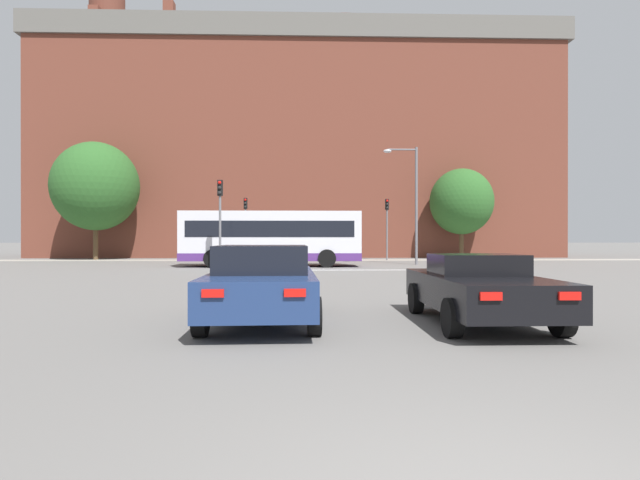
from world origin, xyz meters
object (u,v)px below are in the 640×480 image
(car_saloon_left, at_px, (262,283))
(car_roadster_right, at_px, (478,288))
(bus_crossing_lead, at_px, (272,237))
(traffic_light_far_right, at_px, (387,219))
(street_lamp_junction, at_px, (411,193))
(traffic_light_near_left, at_px, (220,210))
(traffic_light_far_left, at_px, (246,219))
(pedestrian_waiting, at_px, (207,248))

(car_saloon_left, distance_m, car_roadster_right, 4.06)
(car_roadster_right, height_order, bus_crossing_lead, bus_crossing_lead)
(traffic_light_far_right, height_order, street_lamp_junction, street_lamp_junction)
(traffic_light_near_left, bearing_deg, car_saloon_left, -77.68)
(traffic_light_far_left, height_order, street_lamp_junction, street_lamp_junction)
(car_saloon_left, bearing_deg, car_roadster_right, -4.51)
(street_lamp_junction, bearing_deg, traffic_light_near_left, -155.23)
(car_roadster_right, height_order, traffic_light_far_right, traffic_light_far_right)
(bus_crossing_lead, height_order, traffic_light_far_right, traffic_light_far_right)
(street_lamp_junction, height_order, pedestrian_waiting, street_lamp_junction)
(car_saloon_left, height_order, street_lamp_junction, street_lamp_junction)
(traffic_light_far_left, bearing_deg, car_roadster_right, -74.56)
(car_roadster_right, xyz_separation_m, bus_crossing_lead, (-5.15, 19.44, 1.02))
(street_lamp_junction, relative_size, pedestrian_waiting, 4.57)
(traffic_light_near_left, xyz_separation_m, pedestrian_waiting, (-2.81, 11.02, -2.13))
(car_roadster_right, distance_m, traffic_light_far_left, 28.60)
(car_roadster_right, distance_m, traffic_light_near_left, 18.02)
(car_saloon_left, relative_size, pedestrian_waiting, 2.80)
(bus_crossing_lead, bearing_deg, street_lamp_junction, -78.36)
(car_roadster_right, distance_m, pedestrian_waiting, 29.12)
(traffic_light_near_left, height_order, traffic_light_far_left, traffic_light_far_left)
(car_roadster_right, xyz_separation_m, traffic_light_far_right, (2.84, 27.41, 2.36))
(street_lamp_junction, bearing_deg, traffic_light_far_right, 93.83)
(traffic_light_near_left, xyz_separation_m, traffic_light_far_left, (-0.04, 11.28, 0.01))
(traffic_light_far_right, xyz_separation_m, street_lamp_junction, (0.42, -6.24, 1.38))
(car_saloon_left, distance_m, bus_crossing_lead, 19.29)
(traffic_light_far_right, height_order, traffic_light_far_left, traffic_light_far_left)
(bus_crossing_lead, distance_m, pedestrian_waiting, 9.38)
(car_saloon_left, xyz_separation_m, traffic_light_near_left, (-3.49, 15.98, 2.30))
(traffic_light_far_right, relative_size, pedestrian_waiting, 2.87)
(car_saloon_left, bearing_deg, traffic_light_far_right, 74.17)
(traffic_light_near_left, relative_size, street_lamp_junction, 0.63)
(street_lamp_junction, bearing_deg, traffic_light_far_left, 149.86)
(car_saloon_left, bearing_deg, pedestrian_waiting, 101.51)
(car_saloon_left, relative_size, traffic_light_far_left, 0.96)
(car_roadster_right, bearing_deg, traffic_light_far_left, 105.57)
(traffic_light_far_right, height_order, traffic_light_near_left, traffic_light_near_left)
(car_roadster_right, xyz_separation_m, pedestrian_waiting, (-10.35, 27.21, 0.25))
(bus_crossing_lead, distance_m, traffic_light_far_right, 11.37)
(car_saloon_left, bearing_deg, bus_crossing_lead, 91.66)
(bus_crossing_lead, height_order, traffic_light_far_left, traffic_light_far_left)
(car_roadster_right, xyz_separation_m, street_lamp_junction, (3.26, 21.17, 3.74))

